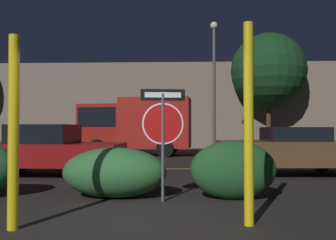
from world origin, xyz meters
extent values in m
plane|color=black|center=(0.00, 0.00, 0.00)|extent=(260.00, 260.00, 0.00)
cube|color=gold|center=(0.00, 7.42, 0.00)|extent=(41.70, 0.12, 0.01)
cylinder|color=#4C4C51|center=(0.40, 1.79, 1.02)|extent=(0.06, 0.06, 2.04)
cylinder|color=white|center=(0.40, 1.79, 1.47)|extent=(0.78, 0.11, 0.79)
cylinder|color=#B71414|center=(0.40, 1.79, 1.47)|extent=(0.72, 0.11, 0.73)
cube|color=black|center=(0.40, 1.79, 2.01)|extent=(0.84, 0.13, 0.22)
cube|color=white|center=(0.40, 1.79, 2.01)|extent=(0.69, 0.12, 0.10)
cylinder|color=yellow|center=(-1.54, -0.26, 1.33)|extent=(0.15, 0.15, 2.66)
cylinder|color=yellow|center=(1.71, 0.10, 1.45)|extent=(0.14, 0.14, 2.90)
ellipsoid|color=#2D6633|center=(-0.58, 2.14, 0.50)|extent=(2.08, 1.19, 0.99)
ellipsoid|color=#1E4C23|center=(1.75, 2.05, 0.57)|extent=(1.66, 0.85, 1.14)
cube|color=maroon|center=(-3.15, 5.53, 0.62)|extent=(4.37, 2.08, 0.64)
cube|color=black|center=(-3.28, 5.53, 1.21)|extent=(1.79, 1.70, 0.54)
cylinder|color=black|center=(-1.78, 6.39, 0.30)|extent=(0.61, 0.22, 0.60)
cylinder|color=black|center=(-1.85, 4.56, 0.30)|extent=(0.61, 0.22, 0.60)
cylinder|color=black|center=(-4.44, 6.49, 0.30)|extent=(0.61, 0.22, 0.60)
sphere|color=#F4EFCC|center=(-0.95, 6.03, 0.65)|extent=(0.14, 0.14, 0.14)
sphere|color=#F4EFCC|center=(-0.99, 4.85, 0.65)|extent=(0.14, 0.14, 0.14)
cube|color=brown|center=(3.94, 5.89, 0.65)|extent=(4.21, 2.02, 0.70)
cube|color=black|center=(4.06, 5.90, 1.21)|extent=(1.71, 1.67, 0.41)
cylinder|color=black|center=(2.68, 4.95, 0.30)|extent=(0.61, 0.22, 0.60)
cylinder|color=black|center=(2.62, 6.76, 0.30)|extent=(0.61, 0.22, 0.60)
cylinder|color=black|center=(5.20, 6.84, 0.30)|extent=(0.61, 0.22, 0.60)
sphere|color=#F4EFCC|center=(1.85, 5.24, 0.69)|extent=(0.14, 0.14, 0.14)
sphere|color=#F4EFCC|center=(1.81, 6.41, 0.69)|extent=(0.14, 0.14, 0.14)
cube|color=maroon|center=(-3.34, 13.86, 1.49)|extent=(2.28, 2.23, 2.18)
cube|color=black|center=(-3.34, 13.86, 1.93)|extent=(2.08, 2.26, 0.96)
cube|color=maroon|center=(-0.57, 13.62, 1.65)|extent=(3.63, 2.48, 2.50)
cylinder|color=black|center=(-3.38, 12.81, 0.42)|extent=(0.86, 0.35, 0.84)
cylinder|color=black|center=(-3.20, 14.90, 0.42)|extent=(0.86, 0.35, 0.84)
cylinder|color=black|center=(-0.05, 12.52, 0.42)|extent=(0.86, 0.35, 0.84)
cylinder|color=black|center=(0.13, 14.62, 0.42)|extent=(0.86, 0.35, 0.84)
cylinder|color=#4C4C51|center=(2.36, 13.47, 3.17)|extent=(0.16, 0.16, 6.35)
sphere|color=#F9E5B2|center=(2.36, 13.47, 6.53)|extent=(0.38, 0.38, 0.38)
cylinder|color=#422D1E|center=(6.34, 19.12, 1.68)|extent=(0.32, 0.32, 3.37)
sphere|color=#143819|center=(6.34, 19.12, 5.11)|extent=(4.85, 4.85, 4.85)
cube|color=#7A6B5B|center=(0.44, 22.40, 2.96)|extent=(36.53, 4.29, 5.91)
camera|label=1|loc=(0.77, -5.27, 1.38)|focal=40.00mm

